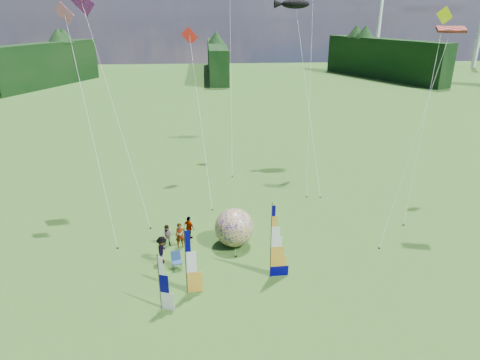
{
  "coord_description": "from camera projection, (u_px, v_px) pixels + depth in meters",
  "views": [
    {
      "loc": [
        -2.84,
        -19.19,
        14.82
      ],
      "look_at": [
        -1.0,
        4.0,
        5.5
      ],
      "focal_mm": 32.0,
      "sensor_mm": 36.0,
      "label": 1
    }
  ],
  "objects": [
    {
      "name": "ground",
      "position": [
        264.0,
        299.0,
        23.48
      ],
      "size": [
        220.0,
        220.0,
        0.0
      ],
      "primitive_type": "plane",
      "color": "#405A24",
      "rests_on": "ground"
    },
    {
      "name": "spectator_d",
      "position": [
        189.0,
        228.0,
        29.44
      ],
      "size": [
        0.98,
        0.95,
        1.66
      ],
      "primitive_type": "imported",
      "rotation": [
        0.0,
        0.0,
        2.39
      ],
      "color": "#66594C",
      "rests_on": "ground"
    },
    {
      "name": "feather_banner_main",
      "position": [
        271.0,
        242.0,
        24.61
      ],
      "size": [
        1.27,
        0.17,
        4.67
      ],
      "primitive_type": null,
      "rotation": [
        0.0,
        0.0,
        0.05
      ],
      "color": "#020060",
      "rests_on": "ground"
    },
    {
      "name": "small_kite_green",
      "position": [
        231.0,
        58.0,
        41.35
      ],
      "size": [
        6.47,
        12.56,
        20.85
      ],
      "primitive_type": null,
      "rotation": [
        0.0,
        0.0,
        -0.31
      ],
      "color": "#3ECE51",
      "rests_on": "ground"
    },
    {
      "name": "spectator_b",
      "position": [
        168.0,
        236.0,
        28.49
      ],
      "size": [
        0.81,
        0.5,
        1.55
      ],
      "primitive_type": "imported",
      "rotation": [
        0.0,
        0.0,
        -0.18
      ],
      "color": "#66594C",
      "rests_on": "ground"
    },
    {
      "name": "kite_whale",
      "position": [
        308.0,
        86.0,
        38.36
      ],
      "size": [
        6.37,
        15.25,
        16.87
      ],
      "primitive_type": null,
      "rotation": [
        0.0,
        0.0,
        0.19
      ],
      "color": "black",
      "rests_on": "ground"
    },
    {
      "name": "small_kite_orange",
      "position": [
        310.0,
        82.0,
        36.85
      ],
      "size": [
        7.31,
        11.4,
        18.0
      ],
      "primitive_type": null,
      "rotation": [
        0.0,
        0.0,
        0.35
      ],
      "color": "#DA4913",
      "rests_on": "ground"
    },
    {
      "name": "kite_rainbow_delta",
      "position": [
        115.0,
        102.0,
        30.65
      ],
      "size": [
        11.51,
        12.51,
        17.24
      ],
      "primitive_type": null,
      "rotation": [
        0.0,
        0.0,
        -0.4
      ],
      "color": "red",
      "rests_on": "ground"
    },
    {
      "name": "spectator_a",
      "position": [
        180.0,
        235.0,
        28.33
      ],
      "size": [
        0.69,
        0.5,
        1.74
      ],
      "primitive_type": "imported",
      "rotation": [
        0.0,
        0.0,
        0.15
      ],
      "color": "#66594C",
      "rests_on": "ground"
    },
    {
      "name": "small_kite_yellow",
      "position": [
        426.0,
        110.0,
        32.06
      ],
      "size": [
        7.16,
        9.78,
        15.5
      ],
      "primitive_type": null,
      "rotation": [
        0.0,
        0.0,
        0.05
      ],
      "color": "#E3E904",
      "rests_on": "ground"
    },
    {
      "name": "small_kite_pink",
      "position": [
        89.0,
        120.0,
        28.56
      ],
      "size": [
        9.17,
        10.95,
        15.85
      ],
      "primitive_type": null,
      "rotation": [
        0.0,
        0.0,
        -0.42
      ],
      "color": "#DF5D8D",
      "rests_on": "ground"
    },
    {
      "name": "kite_parafoil",
      "position": [
        417.0,
        127.0,
        27.8
      ],
      "size": [
        10.94,
        10.7,
        15.36
      ],
      "primitive_type": null,
      "rotation": [
        0.0,
        0.0,
        -0.42
      ],
      "color": "red",
      "rests_on": "ground"
    },
    {
      "name": "small_kite_red",
      "position": [
        200.0,
        111.0,
        35.46
      ],
      "size": [
        5.38,
        12.01,
        13.9
      ],
      "primitive_type": null,
      "rotation": [
        0.0,
        0.0,
        0.12
      ],
      "color": "red",
      "rests_on": "ground"
    },
    {
      "name": "spectator_c",
      "position": [
        162.0,
        250.0,
        26.59
      ],
      "size": [
        0.51,
        1.18,
        1.79
      ],
      "primitive_type": "imported",
      "rotation": [
        0.0,
        0.0,
        1.5
      ],
      "color": "#66594C",
      "rests_on": "ground"
    },
    {
      "name": "side_banner_far",
      "position": [
        159.0,
        283.0,
        22.15
      ],
      "size": [
        0.93,
        0.41,
        3.22
      ],
      "primitive_type": null,
      "rotation": [
        0.0,
        0.0,
        -0.34
      ],
      "color": "white",
      "rests_on": "ground"
    },
    {
      "name": "treeline_ring",
      "position": [
        265.0,
        235.0,
        21.99
      ],
      "size": [
        210.0,
        210.0,
        8.0
      ],
      "primitive_type": null,
      "color": "#1A3214",
      "rests_on": "ground"
    },
    {
      "name": "side_banner_left",
      "position": [
        186.0,
        263.0,
        23.28
      ],
      "size": [
        1.09,
        0.16,
        3.96
      ],
      "primitive_type": null,
      "rotation": [
        0.0,
        0.0,
        0.06
      ],
      "color": "gold",
      "rests_on": "ground"
    },
    {
      "name": "bol_inflatable",
      "position": [
        234.0,
        227.0,
        28.46
      ],
      "size": [
        2.82,
        2.82,
        2.6
      ],
      "primitive_type": "sphere",
      "rotation": [
        0.0,
        0.0,
        -0.09
      ],
      "color": "#0E0380",
      "rests_on": "ground"
    },
    {
      "name": "camp_chair",
      "position": [
        177.0,
        261.0,
        26.03
      ],
      "size": [
        0.79,
        0.79,
        1.12
      ],
      "primitive_type": null,
      "rotation": [
        0.0,
        0.0,
        0.26
      ],
      "color": "navy",
      "rests_on": "ground"
    },
    {
      "name": "turbine_right",
      "position": [
        381.0,
        8.0,
        115.6
      ],
      "size": [
        8.0,
        1.2,
        30.0
      ],
      "primitive_type": null,
      "color": "silver",
      "rests_on": "ground"
    }
  ]
}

